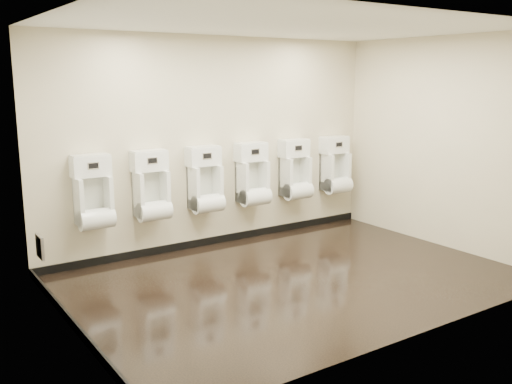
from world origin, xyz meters
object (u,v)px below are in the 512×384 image
(urinal_5, at_px, (336,169))
(urinal_1, at_px, (152,191))
(access_panel, at_px, (40,247))
(urinal_0, at_px, (94,198))
(urinal_3, at_px, (253,179))
(urinal_4, at_px, (295,174))
(urinal_2, at_px, (205,184))

(urinal_5, bearing_deg, urinal_1, 180.00)
(access_panel, bearing_deg, urinal_5, 5.06)
(urinal_0, distance_m, urinal_3, 2.24)
(access_panel, bearing_deg, urinal_4, 6.11)
(urinal_2, bearing_deg, urinal_1, 180.00)
(access_panel, height_order, urinal_3, urinal_3)
(urinal_2, xyz_separation_m, urinal_5, (2.27, 0.00, 0.00))
(urinal_5, bearing_deg, urinal_0, 180.00)
(urinal_5, bearing_deg, urinal_3, 180.00)
(urinal_1, distance_m, urinal_2, 0.76)
(urinal_0, height_order, urinal_3, same)
(urinal_0, distance_m, urinal_4, 2.99)
(urinal_2, relative_size, urinal_5, 1.00)
(access_panel, height_order, urinal_5, urinal_5)
(access_panel, bearing_deg, urinal_2, 10.16)
(urinal_2, relative_size, urinal_4, 1.00)
(urinal_0, bearing_deg, urinal_3, 0.00)
(urinal_3, distance_m, urinal_5, 1.52)
(urinal_1, relative_size, urinal_2, 1.00)
(urinal_0, bearing_deg, urinal_2, 0.00)
(urinal_2, relative_size, urinal_3, 1.00)
(urinal_0, distance_m, urinal_1, 0.73)
(access_panel, relative_size, urinal_4, 0.29)
(urinal_0, distance_m, urinal_2, 1.49)
(urinal_0, distance_m, urinal_5, 3.77)
(urinal_0, relative_size, urinal_1, 1.00)
(urinal_1, xyz_separation_m, urinal_2, (0.76, 0.00, 0.00))
(urinal_1, bearing_deg, urinal_2, 0.00)
(urinal_1, xyz_separation_m, urinal_5, (3.04, 0.00, 0.00))
(access_panel, xyz_separation_m, urinal_1, (1.46, 0.40, 0.38))
(urinal_3, distance_m, urinal_4, 0.75)
(urinal_1, relative_size, urinal_4, 1.00)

